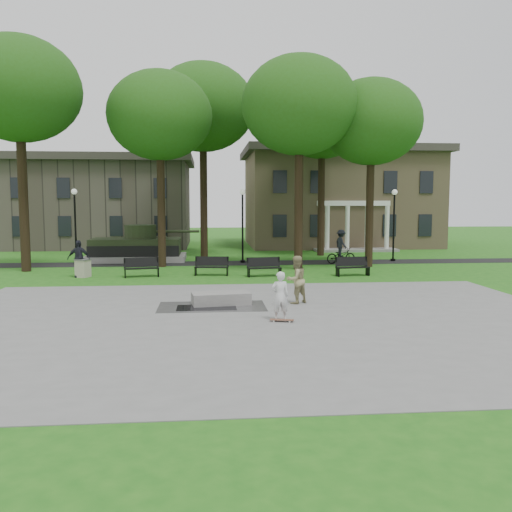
% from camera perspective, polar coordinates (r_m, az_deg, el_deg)
% --- Properties ---
extents(ground, '(120.00, 120.00, 0.00)m').
position_cam_1_polar(ground, '(22.87, -0.70, -4.16)').
color(ground, '#1D5C15').
rests_on(ground, ground).
extents(plaza, '(22.00, 16.00, 0.02)m').
position_cam_1_polar(plaza, '(17.98, 0.53, -6.86)').
color(plaza, gray).
rests_on(plaza, ground).
extents(footpath, '(44.00, 2.60, 0.01)m').
position_cam_1_polar(footpath, '(34.73, -2.21, -0.75)').
color(footpath, black).
rests_on(footpath, ground).
extents(building_right, '(17.00, 12.00, 8.60)m').
position_cam_1_polar(building_right, '(49.85, 8.57, 6.16)').
color(building_right, '#9E8460').
rests_on(building_right, ground).
extents(building_left, '(15.00, 10.00, 7.20)m').
position_cam_1_polar(building_left, '(49.83, -15.87, 5.15)').
color(building_left, '#4C443D').
rests_on(building_left, ground).
extents(tree_0, '(6.80, 6.80, 12.97)m').
position_cam_1_polar(tree_0, '(33.66, -23.70, 15.71)').
color(tree_0, black).
rests_on(tree_0, ground).
extents(tree_1, '(6.20, 6.20, 11.63)m').
position_cam_1_polar(tree_1, '(33.46, -10.10, 14.29)').
color(tree_1, black).
rests_on(tree_1, ground).
extents(tree_2, '(6.60, 6.60, 12.16)m').
position_cam_1_polar(tree_2, '(31.85, 4.59, 15.46)').
color(tree_2, black).
rests_on(tree_2, ground).
extents(tree_3, '(6.00, 6.00, 11.19)m').
position_cam_1_polar(tree_3, '(33.73, 12.07, 13.57)').
color(tree_3, black).
rests_on(tree_3, ground).
extents(tree_4, '(7.20, 7.20, 13.50)m').
position_cam_1_polar(tree_4, '(39.00, -5.62, 15.25)').
color(tree_4, black).
rests_on(tree_4, ground).
extents(tree_5, '(6.40, 6.40, 12.44)m').
position_cam_1_polar(tree_5, '(40.23, 6.97, 13.90)').
color(tree_5, black).
rests_on(tree_5, ground).
extents(lamp_left, '(0.36, 0.36, 4.73)m').
position_cam_1_polar(lamp_left, '(35.75, -18.50, 3.62)').
color(lamp_left, black).
rests_on(lamp_left, ground).
extents(lamp_mid, '(0.36, 0.36, 4.73)m').
position_cam_1_polar(lamp_mid, '(34.85, -1.43, 3.87)').
color(lamp_mid, black).
rests_on(lamp_mid, ground).
extents(lamp_right, '(0.36, 0.36, 4.73)m').
position_cam_1_polar(lamp_right, '(36.86, 14.32, 3.80)').
color(lamp_right, black).
rests_on(lamp_right, ground).
extents(tank_monument, '(7.45, 3.40, 2.40)m').
position_cam_1_polar(tank_monument, '(36.90, -12.44, 0.83)').
color(tank_monument, gray).
rests_on(tank_monument, ground).
extents(puddle, '(2.20, 1.20, 0.00)m').
position_cam_1_polar(puddle, '(20.22, -5.22, -5.43)').
color(puddle, black).
rests_on(puddle, plaza).
extents(concrete_block, '(2.32, 1.30, 0.45)m').
position_cam_1_polar(concrete_block, '(20.82, -3.71, -4.47)').
color(concrete_block, gray).
rests_on(concrete_block, plaza).
extents(skateboard, '(0.81, 0.38, 0.07)m').
position_cam_1_polar(skateboard, '(17.85, 2.74, -6.81)').
color(skateboard, brown).
rests_on(skateboard, plaza).
extents(skateboarder, '(0.62, 0.43, 1.64)m').
position_cam_1_polar(skateboarder, '(17.89, 2.54, -4.22)').
color(skateboarder, silver).
rests_on(skateboarder, plaza).
extents(friend_watching, '(1.13, 1.07, 1.85)m').
position_cam_1_polar(friend_watching, '(20.89, 4.24, -2.50)').
color(friend_watching, '#948E60').
rests_on(friend_watching, plaza).
extents(pedestrian_walker, '(1.14, 0.48, 1.95)m').
position_cam_1_polar(pedestrian_walker, '(29.63, -18.18, -0.27)').
color(pedestrian_walker, black).
rests_on(pedestrian_walker, ground).
extents(cyclist, '(2.07, 1.23, 2.16)m').
position_cam_1_polar(cyclist, '(34.85, 8.94, 0.66)').
color(cyclist, black).
rests_on(cyclist, ground).
extents(park_bench_0, '(1.85, 0.84, 1.00)m').
position_cam_1_polar(park_bench_0, '(29.01, -11.93, -1.13)').
color(park_bench_0, black).
rests_on(park_bench_0, ground).
extents(park_bench_1, '(1.84, 0.75, 1.00)m').
position_cam_1_polar(park_bench_1, '(29.04, -4.71, -1.01)').
color(park_bench_1, black).
rests_on(park_bench_1, ground).
extents(park_bench_2, '(1.84, 0.75, 1.00)m').
position_cam_1_polar(park_bench_2, '(28.57, 0.86, -1.11)').
color(park_bench_2, black).
rests_on(park_bench_2, ground).
extents(park_bench_3, '(1.84, 0.73, 1.00)m').
position_cam_1_polar(park_bench_3, '(29.27, 10.11, -1.03)').
color(park_bench_3, black).
rests_on(park_bench_3, ground).
extents(trash_bin, '(0.87, 0.87, 0.96)m').
position_cam_1_polar(trash_bin, '(29.63, -17.76, -1.21)').
color(trash_bin, '#B7AD96').
rests_on(trash_bin, ground).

